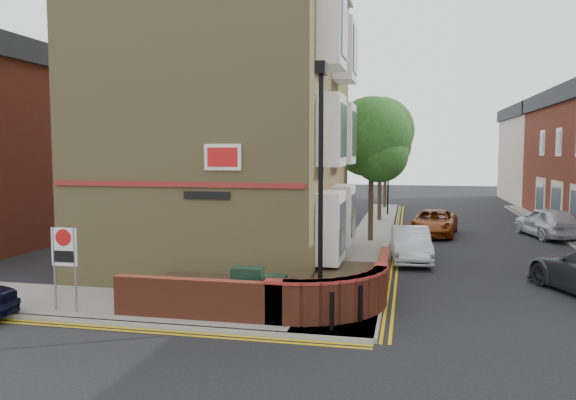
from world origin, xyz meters
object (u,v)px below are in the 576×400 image
(lamppost, at_px, (321,190))
(silver_car_near, at_px, (411,244))
(utility_cabinet_large, at_px, (248,290))
(zone_sign, at_px, (64,254))

(lamppost, distance_m, silver_car_near, 9.29)
(lamppost, relative_size, silver_car_near, 1.56)
(lamppost, distance_m, utility_cabinet_large, 3.24)
(zone_sign, bearing_deg, lamppost, 6.07)
(lamppost, xyz_separation_m, utility_cabinet_large, (-1.90, 0.10, -2.62))
(silver_car_near, bearing_deg, utility_cabinet_large, -120.02)
(lamppost, xyz_separation_m, silver_car_near, (2.23, 8.61, -2.68))
(zone_sign, relative_size, silver_car_near, 0.55)
(zone_sign, bearing_deg, silver_car_near, 46.55)
(utility_cabinet_large, distance_m, silver_car_near, 9.46)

